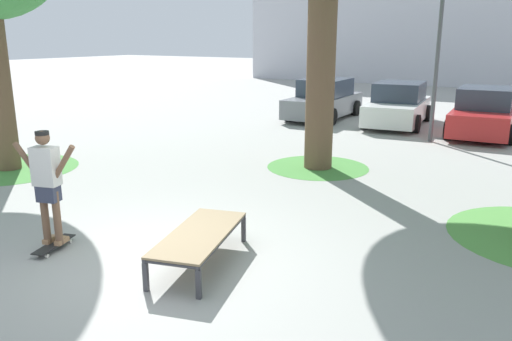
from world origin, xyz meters
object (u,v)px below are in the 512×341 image
object	(u,v)px
skateboard	(54,245)
car_white	(398,105)
skater	(47,180)
light_post	(442,9)
skate_box	(200,236)
car_red	(483,113)
car_grey	(324,100)

from	to	relation	value
skateboard	car_white	size ratio (longest dim) A/B	0.19
skater	light_post	xyz separation A→B (m)	(2.90, 11.13, 2.75)
light_post	car_white	bearing A→B (deg)	124.99
skate_box	skateboard	xyz separation A→B (m)	(-2.14, -0.74, -0.34)
skater	car_red	bearing A→B (deg)	72.77
skate_box	car_red	xyz separation A→B (m)	(1.92, 12.36, 0.28)
car_grey	light_post	distance (m)	6.08
skate_box	skater	xyz separation A→B (m)	(-2.14, -0.74, 0.66)
car_white	light_post	bearing A→B (deg)	-55.01
skate_box	car_grey	size ratio (longest dim) A/B	0.48
car_grey	skate_box	bearing A→B (deg)	-73.48
car_red	light_post	xyz separation A→B (m)	(-1.16, -1.97, 3.13)
car_white	skate_box	bearing A→B (deg)	-85.75
skateboard	car_grey	distance (m)	13.74
skateboard	car_red	world-z (taller)	car_red
car_red	car_white	bearing A→B (deg)	170.64
skate_box	car_red	size ratio (longest dim) A/B	0.47
car_white	car_red	world-z (taller)	same
car_grey	car_white	bearing A→B (deg)	-0.81
car_red	skate_box	bearing A→B (deg)	-98.82
car_grey	car_white	world-z (taller)	same
car_grey	car_red	size ratio (longest dim) A/B	0.99
skate_box	car_grey	xyz separation A→B (m)	(-3.82, 12.88, 0.28)
skater	car_white	size ratio (longest dim) A/B	0.39
skater	light_post	world-z (taller)	light_post
skate_box	car_white	bearing A→B (deg)	94.25
skateboard	skater	xyz separation A→B (m)	(-0.00, 0.00, 0.99)
skateboard	car_grey	world-z (taller)	car_grey
car_grey	light_post	bearing A→B (deg)	-28.50
car_white	light_post	world-z (taller)	light_post
car_white	light_post	size ratio (longest dim) A/B	0.75
car_white	skateboard	bearing A→B (deg)	-95.01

